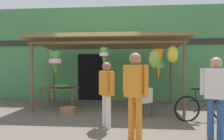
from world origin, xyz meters
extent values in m
plane|color=#60564C|center=(0.00, 0.00, 0.00)|extent=(30.00, 30.00, 0.00)
cube|color=#47844C|center=(0.00, 2.63, 2.02)|extent=(10.92, 0.25, 4.03)
cube|color=#2D2823|center=(0.00, 2.49, 2.50)|extent=(9.83, 0.04, 0.24)
cube|color=black|center=(-0.69, 2.50, 1.00)|extent=(1.10, 0.03, 2.00)
cylinder|color=brown|center=(-2.11, 0.07, 1.10)|extent=(0.09, 0.09, 2.21)
cylinder|color=brown|center=(2.62, 0.07, 1.10)|extent=(0.09, 0.09, 2.21)
cylinder|color=brown|center=(-2.11, 1.90, 1.10)|extent=(0.09, 0.09, 2.21)
cylinder|color=brown|center=(2.62, 1.90, 1.10)|extent=(0.09, 0.09, 2.21)
cylinder|color=brown|center=(0.26, 0.07, 2.21)|extent=(4.93, 0.10, 0.10)
cylinder|color=brown|center=(0.26, 1.90, 2.36)|extent=(4.93, 0.10, 0.10)
cube|color=olive|center=(0.26, 0.99, 2.33)|extent=(5.23, 2.33, 0.31)
cylinder|color=brown|center=(-1.34, 0.07, 2.05)|extent=(0.01, 0.01, 0.22)
cone|color=green|center=(-1.34, 0.07, 1.56)|extent=(0.36, 0.36, 0.76)
cylinder|color=pink|center=(-1.34, 0.07, 1.64)|extent=(0.39, 0.39, 0.14)
cylinder|color=brown|center=(0.20, 0.13, 2.10)|extent=(0.01, 0.01, 0.11)
cone|color=green|center=(0.20, 0.13, 1.77)|extent=(0.26, 0.26, 0.56)
cylinder|color=pink|center=(0.20, 0.13, 1.84)|extent=(0.28, 0.28, 0.10)
cylinder|color=brown|center=(1.86, 0.07, 2.07)|extent=(0.01, 0.01, 0.17)
cone|color=orange|center=(1.86, 0.07, 1.52)|extent=(0.27, 0.27, 0.94)
cylinder|color=green|center=(1.86, 0.07, 1.52)|extent=(0.30, 0.30, 0.17)
cylinder|color=#4C3D23|center=(2.27, 0.08, 2.12)|extent=(0.02, 0.02, 0.07)
ellipsoid|color=yellow|center=(2.27, 0.08, 1.83)|extent=(0.33, 0.28, 0.51)
cylinder|color=#4C3D23|center=(1.75, 0.09, 2.07)|extent=(0.02, 0.02, 0.17)
ellipsoid|color=#89A842|center=(1.75, 0.09, 1.70)|extent=(0.37, 0.32, 0.57)
cube|color=brown|center=(-1.47, 0.85, 0.69)|extent=(1.20, 0.80, 0.04)
cylinder|color=brown|center=(-2.02, 0.50, 0.33)|extent=(0.05, 0.05, 0.67)
cylinder|color=brown|center=(-0.92, 0.50, 0.33)|extent=(0.05, 0.05, 0.67)
cylinder|color=brown|center=(-2.02, 1.20, 0.33)|extent=(0.05, 0.05, 0.67)
cylinder|color=brown|center=(-0.92, 1.20, 0.33)|extent=(0.05, 0.05, 0.67)
ellipsoid|color=green|center=(-1.37, 0.79, 0.79)|extent=(0.57, 0.40, 0.16)
ellipsoid|color=pink|center=(-1.28, 0.75, 0.80)|extent=(0.26, 0.20, 0.11)
cube|color=beige|center=(1.39, -0.12, 0.44)|extent=(0.56, 0.56, 0.04)
cube|color=beige|center=(1.52, -0.01, 0.64)|extent=(0.28, 0.33, 0.40)
cylinder|color=#333338|center=(1.13, -0.09, 0.22)|extent=(0.03, 0.03, 0.44)
cylinder|color=#333338|center=(1.36, -0.37, 0.22)|extent=(0.03, 0.03, 0.44)
cylinder|color=#333338|center=(1.41, 0.13, 0.22)|extent=(0.03, 0.03, 0.44)
cylinder|color=#333338|center=(1.64, -0.14, 0.22)|extent=(0.03, 0.03, 0.44)
cylinder|color=olive|center=(-0.89, -0.10, 0.11)|extent=(0.47, 0.47, 0.22)
torus|color=black|center=(2.53, -0.53, 0.33)|extent=(0.71, 0.15, 0.71)
cylinder|color=black|center=(3.04, -0.46, 0.55)|extent=(0.88, 0.16, 0.04)
cylinder|color=black|center=(2.94, -0.48, 0.38)|extent=(0.49, 0.10, 0.31)
cylinder|color=black|center=(2.76, -0.50, 0.71)|extent=(0.03, 0.03, 0.30)
cube|color=black|center=(2.76, -0.50, 0.87)|extent=(0.21, 0.11, 0.05)
cylinder|color=#262628|center=(3.48, -0.40, 0.81)|extent=(0.08, 0.44, 0.02)
cylinder|color=orange|center=(1.16, -2.08, 0.43)|extent=(0.13, 0.13, 0.86)
cylinder|color=orange|center=(1.02, -1.97, 0.43)|extent=(0.13, 0.13, 0.86)
cube|color=orange|center=(1.09, -2.03, 1.19)|extent=(0.45, 0.42, 0.65)
cylinder|color=orange|center=(1.29, -2.19, 1.22)|extent=(0.08, 0.08, 0.58)
cylinder|color=orange|center=(0.89, -1.87, 1.22)|extent=(0.08, 0.08, 0.58)
sphere|color=#9E704C|center=(1.09, -2.03, 1.63)|extent=(0.24, 0.24, 0.24)
cylinder|color=silver|center=(0.38, -1.13, 0.39)|extent=(0.13, 0.13, 0.78)
cylinder|color=silver|center=(0.48, -1.28, 0.39)|extent=(0.13, 0.13, 0.78)
cube|color=orange|center=(0.43, -1.21, 1.07)|extent=(0.40, 0.45, 0.58)
cylinder|color=orange|center=(0.29, -1.00, 1.10)|extent=(0.08, 0.08, 0.53)
cylinder|color=orange|center=(0.57, -1.42, 1.10)|extent=(0.08, 0.08, 0.53)
sphere|color=#896042|center=(0.43, -1.21, 1.47)|extent=(0.21, 0.21, 0.21)
cylinder|color=#2D5193|center=(2.80, -1.83, 0.41)|extent=(0.13, 0.13, 0.82)
cylinder|color=#2D5193|center=(2.64, -1.74, 0.41)|extent=(0.13, 0.13, 0.82)
cube|color=silver|center=(2.72, -1.79, 1.13)|extent=(0.46, 0.38, 0.62)
cylinder|color=silver|center=(2.50, -1.67, 1.16)|extent=(0.08, 0.08, 0.55)
sphere|color=tan|center=(2.72, -1.79, 1.55)|extent=(0.23, 0.23, 0.23)
camera|label=1|loc=(0.95, -5.91, 1.49)|focal=31.43mm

